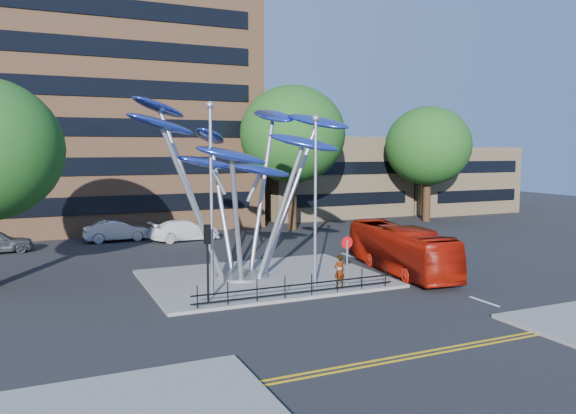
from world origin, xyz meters
name	(u,v)px	position (x,y,z in m)	size (l,w,h in m)	color
ground	(336,307)	(0.00, 0.00, 0.00)	(120.00, 120.00, 0.00)	black
traffic_island	(264,278)	(-1.00, 6.00, 0.07)	(12.00, 9.00, 0.15)	slate
double_yellow_near	(422,352)	(0.00, -6.00, 0.01)	(40.00, 0.12, 0.01)	gold
double_yellow_far	(428,355)	(0.00, -6.30, 0.01)	(40.00, 0.12, 0.01)	gold
brick_tower	(101,56)	(-6.00, 32.00, 15.00)	(25.00, 15.00, 30.00)	#91603F
low_building_near	(331,177)	(16.00, 30.00, 4.00)	(15.00, 8.00, 8.00)	tan
low_building_far	(451,179)	(30.00, 28.00, 3.50)	(12.00, 8.00, 7.00)	tan
tree_right	(293,134)	(8.00, 22.00, 8.04)	(8.80, 8.80, 12.11)	black
tree_far	(428,146)	(22.00, 22.00, 7.11)	(8.00, 8.00, 10.81)	black
leaf_sculpture	(239,148)	(-2.07, 6.68, 6.87)	(12.72, 9.54, 9.51)	#9EA0A5
street_lamp_left	(211,182)	(-4.50, 3.50, 5.36)	(0.36, 0.36, 8.80)	#9EA0A5
street_lamp_right	(315,186)	(0.50, 3.00, 5.09)	(0.36, 0.36, 8.30)	#9EA0A5
traffic_light_island	(207,247)	(-5.00, 2.50, 2.61)	(0.28, 0.18, 3.42)	black
no_entry_sign_island	(347,253)	(2.00, 2.52, 1.82)	(0.60, 0.10, 2.45)	#9EA0A5
pedestrian_railing_front	(298,288)	(-1.00, 1.70, 0.55)	(10.00, 0.06, 1.00)	black
red_bus	(400,249)	(6.60, 4.56, 1.30)	(2.18, 9.32, 2.60)	#941306
pedestrian	(339,271)	(1.57, 2.50, 0.94)	(0.57, 0.38, 1.58)	gray
parked_car_mid	(117,231)	(-6.37, 22.00, 0.78)	(1.65, 4.74, 1.56)	#B1B3B9
parked_car_right	(185,230)	(-1.64, 20.26, 0.77)	(2.16, 5.31, 1.54)	white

